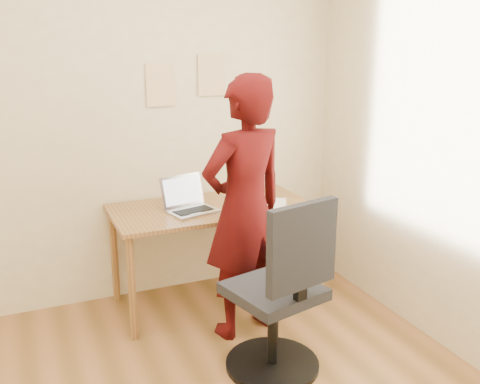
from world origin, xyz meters
name	(u,v)px	position (x,y,z in m)	size (l,w,h in m)	color
room	(184,172)	(0.00, 0.00, 1.35)	(3.58, 3.58, 2.78)	brown
desk	(211,218)	(0.62, 1.38, 0.65)	(1.40, 0.70, 0.74)	olive
laptop	(189,203)	(0.44, 1.34, 0.79)	(0.38, 0.35, 0.23)	silver
paper_sheet	(272,203)	(1.04, 1.26, 0.74)	(0.21, 0.29, 0.00)	white
phone	(247,211)	(0.80, 1.17, 0.74)	(0.06, 0.12, 0.01)	black
wall_note_left	(161,85)	(0.38, 1.74, 1.57)	(0.21, 0.00, 0.30)	#DFBD85
wall_note_mid	(212,75)	(0.77, 1.74, 1.63)	(0.21, 0.00, 0.30)	#DFBD85
wall_note_right	(253,90)	(1.10, 1.74, 1.51)	(0.18, 0.00, 0.24)	#8AC62C
office_chair	(281,301)	(0.67, 0.39, 0.46)	(0.56, 0.58, 1.07)	black
person	(245,209)	(0.67, 0.92, 0.84)	(0.62, 0.40, 1.69)	#3D0808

